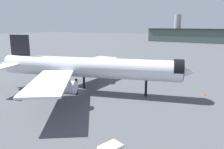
# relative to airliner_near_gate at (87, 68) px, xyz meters

# --- Properties ---
(ground) EXTENTS (900.00, 900.00, 0.00)m
(ground) POSITION_rel_airliner_near_gate_xyz_m (-3.44, -1.69, -7.61)
(ground) COLOR #4C4F54
(airliner_near_gate) EXTENTS (60.93, 54.41, 17.28)m
(airliner_near_gate) POSITION_rel_airliner_near_gate_xyz_m (0.00, 0.00, 0.00)
(airliner_near_gate) COLOR white
(airliner_near_gate) RESTS_ON ground
(baggage_tug_wing) EXTENTS (3.32, 2.11, 1.85)m
(baggage_tug_wing) POSITION_rel_airliner_near_gate_xyz_m (-21.17, 31.50, -6.64)
(baggage_tug_wing) COLOR black
(baggage_tug_wing) RESTS_ON ground
(baggage_cart_trailing) EXTENTS (2.85, 2.70, 1.82)m
(baggage_cart_trailing) POSITION_rel_airliner_near_gate_xyz_m (-33.40, 14.63, -6.64)
(baggage_cart_trailing) COLOR black
(baggage_cart_trailing) RESTS_ON ground
(traffic_cone_near_nose) EXTENTS (0.51, 0.51, 0.64)m
(traffic_cone_near_nose) POSITION_rel_airliner_near_gate_xyz_m (1.72, 34.08, -7.29)
(traffic_cone_near_nose) COLOR #F2600C
(traffic_cone_near_nose) RESTS_ON ground
(traffic_cone_wingtip) EXTENTS (0.60, 0.60, 0.75)m
(traffic_cone_wingtip) POSITION_rel_airliner_near_gate_xyz_m (32.04, 13.79, -7.24)
(traffic_cone_wingtip) COLOR #F2600C
(traffic_cone_wingtip) RESTS_ON ground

